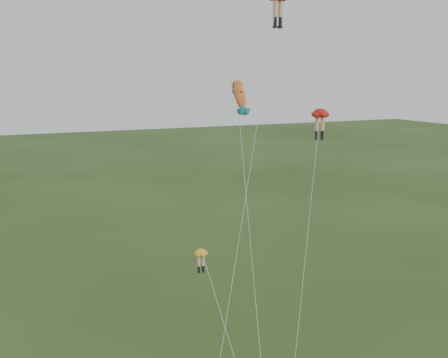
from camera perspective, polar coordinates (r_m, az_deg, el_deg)
name	(u,v)px	position (r m, az deg, el deg)	size (l,w,h in m)	color
legs_kite_red_high	(278,2)	(39.71, 6.14, 19.45)	(10.59, 11.28, 24.32)	red
legs_kite_red_mid	(320,119)	(37.51, 10.88, 6.70)	(7.97, 9.26, 15.65)	red
legs_kite_yellow	(204,265)	(28.22, -2.27, -9.78)	(2.05, 4.04, 8.48)	yellow
fish_kite	(240,96)	(36.94, 1.79, 9.44)	(4.60, 12.79, 17.93)	yellow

